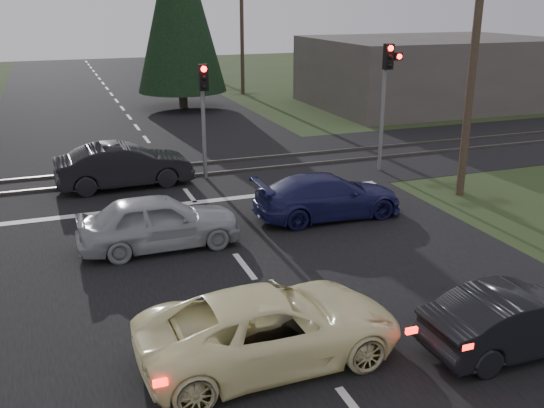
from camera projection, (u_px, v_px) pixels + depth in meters
name	position (u px, v px, depth m)	size (l,w,h in m)	color
ground	(290.00, 325.00, 12.14)	(120.00, 120.00, 0.00)	#2B391A
road	(183.00, 187.00, 21.02)	(14.00, 100.00, 0.01)	black
rail_corridor	(172.00, 172.00, 22.80)	(120.00, 8.00, 0.01)	black
stop_line	(195.00, 202.00, 19.42)	(13.00, 0.35, 0.00)	silver
rail_near	(176.00, 177.00, 22.07)	(120.00, 0.12, 0.10)	#59544C
rail_far	(168.00, 166.00, 23.50)	(120.00, 0.12, 0.10)	#59544C
traffic_signal_right	(387.00, 83.00, 21.95)	(0.68, 0.48, 4.70)	slate
traffic_signal_center	(204.00, 102.00, 21.05)	(0.32, 0.48, 4.10)	slate
utility_pole_near	(475.00, 49.00, 18.72)	(1.80, 0.26, 9.00)	#4C3D2D
utility_pole_mid	(242.00, 22.00, 40.06)	(1.80, 0.26, 9.00)	#4C3D2D
utility_pole_far	(169.00, 14.00, 62.28)	(1.80, 0.26, 9.00)	#4C3D2D
conifer_tree	(179.00, 3.00, 34.46)	(5.20, 5.20, 11.00)	#473D33
building_right	(430.00, 71.00, 36.92)	(14.00, 10.00, 4.00)	#59514C
cream_coupe	(271.00, 327.00, 10.78)	(2.21, 4.79, 1.33)	#FFF7B6
dark_hatchback	(520.00, 320.00, 11.12)	(1.30, 3.74, 1.23)	black
silver_car	(159.00, 222.00, 15.73)	(1.69, 4.19, 1.43)	#9DA0A4
blue_sedan	(328.00, 196.00, 17.97)	(1.82, 4.47, 1.30)	#1A1C4E
dark_car_far	(124.00, 166.00, 20.84)	(1.60, 4.59, 1.51)	black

